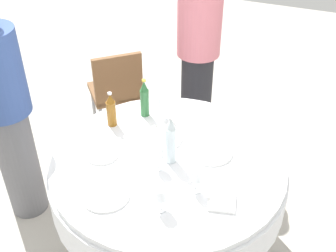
{
  "coord_description": "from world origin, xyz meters",
  "views": [
    {
      "loc": [
        -0.72,
        1.71,
        2.31
      ],
      "look_at": [
        0.0,
        0.0,
        0.98
      ],
      "focal_mm": 44.52,
      "sensor_mm": 36.0,
      "label": 1
    }
  ],
  "objects_px": {
    "wine_glass_south": "(158,154)",
    "plate_front": "(211,152)",
    "bottle_amber_west": "(111,110)",
    "plate_inner": "(162,137)",
    "plate_mid": "(102,154)",
    "person_near": "(198,55)",
    "wine_glass_left": "(161,195)",
    "chair_left": "(116,89)",
    "bottle_clear_near": "(171,141)",
    "wine_glass_outer": "(196,176)",
    "dining_table": "(168,178)",
    "plate_east": "(106,194)",
    "person_west": "(6,113)",
    "wine_glass_right": "(164,103)",
    "bottle_green_north": "(145,99)"
  },
  "relations": [
    {
      "from": "plate_front",
      "to": "plate_east",
      "type": "height_order",
      "value": "same"
    },
    {
      "from": "bottle_clear_near",
      "to": "bottle_amber_west",
      "type": "bearing_deg",
      "value": -21.01
    },
    {
      "from": "bottle_green_north",
      "to": "wine_glass_south",
      "type": "relative_size",
      "value": 1.84
    },
    {
      "from": "wine_glass_left",
      "to": "bottle_clear_near",
      "type": "bearing_deg",
      "value": -74.69
    },
    {
      "from": "bottle_clear_near",
      "to": "bottle_green_north",
      "type": "bearing_deg",
      "value": -47.54
    },
    {
      "from": "dining_table",
      "to": "wine_glass_left",
      "type": "relative_size",
      "value": 9.63
    },
    {
      "from": "bottle_clear_near",
      "to": "chair_left",
      "type": "bearing_deg",
      "value": -46.38
    },
    {
      "from": "wine_glass_south",
      "to": "plate_front",
      "type": "distance_m",
      "value": 0.35
    },
    {
      "from": "person_near",
      "to": "chair_left",
      "type": "distance_m",
      "value": 0.75
    },
    {
      "from": "wine_glass_south",
      "to": "plate_east",
      "type": "height_order",
      "value": "wine_glass_south"
    },
    {
      "from": "bottle_amber_west",
      "to": "wine_glass_right",
      "type": "distance_m",
      "value": 0.35
    },
    {
      "from": "person_near",
      "to": "wine_glass_right",
      "type": "bearing_deg",
      "value": -98.43
    },
    {
      "from": "plate_mid",
      "to": "dining_table",
      "type": "bearing_deg",
      "value": -163.08
    },
    {
      "from": "wine_glass_right",
      "to": "plate_front",
      "type": "bearing_deg",
      "value": 150.14
    },
    {
      "from": "wine_glass_right",
      "to": "chair_left",
      "type": "relative_size",
      "value": 0.18
    },
    {
      "from": "wine_glass_south",
      "to": "plate_inner",
      "type": "distance_m",
      "value": 0.29
    },
    {
      "from": "plate_front",
      "to": "person_west",
      "type": "height_order",
      "value": "person_west"
    },
    {
      "from": "person_west",
      "to": "chair_left",
      "type": "distance_m",
      "value": 1.08
    },
    {
      "from": "bottle_clear_near",
      "to": "plate_inner",
      "type": "xyz_separation_m",
      "value": [
        0.13,
        -0.18,
        -0.14
      ]
    },
    {
      "from": "plate_mid",
      "to": "person_near",
      "type": "relative_size",
      "value": 0.12
    },
    {
      "from": "dining_table",
      "to": "plate_inner",
      "type": "xyz_separation_m",
      "value": [
        0.11,
        -0.17,
        0.16
      ]
    },
    {
      "from": "wine_glass_outer",
      "to": "wine_glass_south",
      "type": "bearing_deg",
      "value": -19.34
    },
    {
      "from": "plate_inner",
      "to": "person_west",
      "type": "bearing_deg",
      "value": 15.22
    },
    {
      "from": "wine_glass_south",
      "to": "chair_left",
      "type": "relative_size",
      "value": 0.17
    },
    {
      "from": "plate_front",
      "to": "plate_east",
      "type": "relative_size",
      "value": 0.99
    },
    {
      "from": "wine_glass_right",
      "to": "plate_mid",
      "type": "relative_size",
      "value": 0.78
    },
    {
      "from": "wine_glass_outer",
      "to": "person_west",
      "type": "height_order",
      "value": "person_west"
    },
    {
      "from": "dining_table",
      "to": "person_near",
      "type": "xyz_separation_m",
      "value": [
        0.22,
        -1.15,
        0.26
      ]
    },
    {
      "from": "wine_glass_right",
      "to": "person_near",
      "type": "height_order",
      "value": "person_near"
    },
    {
      "from": "bottle_amber_west",
      "to": "plate_inner",
      "type": "xyz_separation_m",
      "value": [
        -0.36,
        0.01,
        -0.1
      ]
    },
    {
      "from": "bottle_green_north",
      "to": "plate_front",
      "type": "height_order",
      "value": "bottle_green_north"
    },
    {
      "from": "wine_glass_outer",
      "to": "plate_inner",
      "type": "relative_size",
      "value": 0.57
    },
    {
      "from": "bottle_clear_near",
      "to": "wine_glass_right",
      "type": "bearing_deg",
      "value": -61.89
    },
    {
      "from": "person_near",
      "to": "bottle_amber_west",
      "type": "bearing_deg",
      "value": -115.33
    },
    {
      "from": "wine_glass_outer",
      "to": "plate_mid",
      "type": "xyz_separation_m",
      "value": [
        0.61,
        -0.07,
        -0.09
      ]
    },
    {
      "from": "wine_glass_left",
      "to": "chair_left",
      "type": "relative_size",
      "value": 0.17
    },
    {
      "from": "bottle_clear_near",
      "to": "person_west",
      "type": "xyz_separation_m",
      "value": [
        1.1,
        0.09,
        -0.05
      ]
    },
    {
      "from": "plate_front",
      "to": "person_near",
      "type": "xyz_separation_m",
      "value": [
        0.44,
        -0.99,
        0.1
      ]
    },
    {
      "from": "plate_mid",
      "to": "person_west",
      "type": "distance_m",
      "value": 0.71
    },
    {
      "from": "dining_table",
      "to": "chair_left",
      "type": "xyz_separation_m",
      "value": [
        0.86,
        -0.92,
        -0.07
      ]
    },
    {
      "from": "wine_glass_south",
      "to": "plate_east",
      "type": "relative_size",
      "value": 0.57
    },
    {
      "from": "wine_glass_south",
      "to": "bottle_amber_west",
      "type": "bearing_deg",
      "value": -31.35
    },
    {
      "from": "wine_glass_right",
      "to": "wine_glass_left",
      "type": "bearing_deg",
      "value": 112.17
    },
    {
      "from": "person_west",
      "to": "wine_glass_right",
      "type": "bearing_deg",
      "value": -66.8
    },
    {
      "from": "wine_glass_outer",
      "to": "plate_front",
      "type": "relative_size",
      "value": 0.57
    },
    {
      "from": "plate_east",
      "to": "chair_left",
      "type": "height_order",
      "value": "chair_left"
    },
    {
      "from": "bottle_green_north",
      "to": "plate_mid",
      "type": "bearing_deg",
      "value": 83.72
    },
    {
      "from": "wine_glass_south",
      "to": "person_near",
      "type": "xyz_separation_m",
      "value": [
        0.2,
        -1.24,
        0.0
      ]
    },
    {
      "from": "dining_table",
      "to": "bottle_clear_near",
      "type": "relative_size",
      "value": 4.52
    },
    {
      "from": "dining_table",
      "to": "wine_glass_outer",
      "type": "distance_m",
      "value": 0.39
    }
  ]
}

